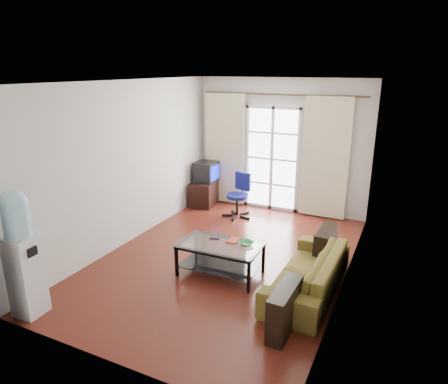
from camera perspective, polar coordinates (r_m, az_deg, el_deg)
The scene contains 20 objects.
floor at distance 6.39m, azimuth 0.26°, elevation -9.45°, with size 5.20×5.20×0.00m, color #5C2115.
ceiling at distance 5.70m, azimuth 0.30°, elevation 15.54°, with size 5.20×5.20×0.00m, color white.
wall_back at distance 8.27m, azimuth 8.05°, elevation 6.53°, with size 3.60×0.02×2.70m, color beige.
wall_front at distance 3.85m, azimuth -16.64°, elevation -6.90°, with size 3.60×0.02×2.70m, color beige.
wall_left at distance 6.84m, azimuth -13.52°, elevation 3.95°, with size 0.02×5.20×2.70m, color beige.
wall_right at distance 5.41m, azimuth 17.77°, elevation 0.08°, with size 0.02×5.20×2.70m, color beige.
french_door at distance 8.32m, azimuth 6.86°, elevation 4.71°, with size 1.16×0.06×2.15m.
curtain_rod at distance 8.05m, azimuth 8.14°, elevation 13.63°, with size 0.04×0.04×3.30m, color #4C3F2D.
curtain_left at distance 8.62m, azimuth 0.11°, elevation 6.13°, with size 0.90×0.07×2.35m, color beige.
curtain_right at distance 7.96m, azimuth 14.28°, elevation 4.63°, with size 0.90×0.07×2.35m, color beige.
radiator at distance 8.23m, azimuth 12.84°, elevation -1.13°, with size 0.64×0.12×0.64m, color #959597.
sofa at distance 5.54m, azimuth 11.90°, elevation -11.12°, with size 0.79×1.91×0.55m, color brown.
coffee_table at distance 5.81m, azimuth -0.53°, elevation -8.98°, with size 1.18×0.70×0.47m.
bowl at distance 5.71m, azimuth 3.20°, elevation -7.34°, with size 0.27×0.27×0.05m, color #2F7D2D.
book at distance 5.87m, azimuth 0.62°, elevation -6.77°, with size 0.15×0.21×0.02m, color #A23113.
remote at distance 5.90m, azimuth -1.37°, elevation -6.65°, with size 0.14×0.04×0.02m, color black.
tv_stand at distance 8.71m, azimuth -2.81°, elevation -0.14°, with size 0.48×0.71×0.52m, color black.
crt_tv at distance 8.63m, azimuth -2.68°, elevation 2.95°, with size 0.47×0.46×0.42m.
task_chair at distance 8.02m, azimuth 2.01°, elevation -1.72°, with size 0.71×0.71×0.88m.
water_cooler at distance 5.27m, azimuth -26.90°, elevation -7.59°, with size 0.35×0.33×1.58m.
Camera 1 is at (2.43, -5.15, 2.88)m, focal length 32.00 mm.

